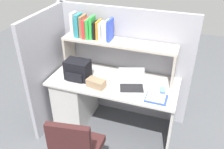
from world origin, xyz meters
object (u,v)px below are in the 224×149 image
laptop (132,84)px  paper_cup (112,82)px  tissue_box (96,83)px  computer_mouse (163,91)px  backpack (78,70)px

laptop → paper_cup: size_ratio=3.88×
laptop → tissue_box: 0.42m
computer_mouse → laptop: bearing=173.7°
laptop → backpack: size_ratio=1.26×
paper_cup → tissue_box: tissue_box is taller
computer_mouse → tissue_box: (-0.77, -0.16, 0.03)m
backpack → tissue_box: bearing=-20.1°
laptop → tissue_box: bearing=-162.2°
laptop → computer_mouse: 0.37m
backpack → paper_cup: bearing=-1.3°
laptop → tissue_box: size_ratio=1.71×
computer_mouse → tissue_box: 0.78m
computer_mouse → backpack: bearing=171.7°
laptop → paper_cup: 0.24m
backpack → tissue_box: backpack is taller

